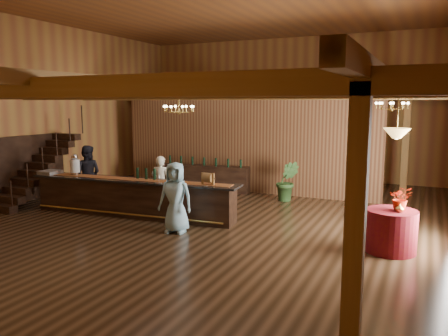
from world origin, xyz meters
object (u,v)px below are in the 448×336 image
at_px(chandelier_left, 179,109).
at_px(staff_second, 87,174).
at_px(backbar_shelf, 204,178).
at_px(guest, 176,197).
at_px(tasting_bar, 133,197).
at_px(raffle_drum, 208,178).
at_px(bartender, 161,183).
at_px(round_table, 391,231).
at_px(beverage_dispenser, 75,165).
at_px(pendant_lamp, 397,133).
at_px(chandelier_right, 392,105).
at_px(floor_plant, 287,181).

distance_m(chandelier_left, staff_second, 3.86).
distance_m(backbar_shelf, staff_second, 3.85).
xyz_separation_m(backbar_shelf, guest, (1.64, -4.53, 0.39)).
distance_m(tasting_bar, raffle_drum, 2.27).
bearing_deg(bartender, round_table, 159.01).
xyz_separation_m(bartender, guest, (1.49, -1.65, 0.06)).
xyz_separation_m(beverage_dispenser, pendant_lamp, (8.29, 0.03, 1.13)).
relative_size(chandelier_right, pendant_lamp, 0.89).
relative_size(chandelier_left, guest, 0.49).
height_order(tasting_bar, backbar_shelf, tasting_bar).
distance_m(round_table, pendant_lamp, 1.97).
bearing_deg(backbar_shelf, staff_second, -137.63).
bearing_deg(chandelier_right, raffle_drum, -146.20).
bearing_deg(chandelier_right, pendant_lamp, -83.31).
distance_m(chandelier_left, floor_plant, 4.15).
bearing_deg(staff_second, chandelier_left, 156.00).
relative_size(round_table, floor_plant, 0.81).
distance_m(beverage_dispenser, bartender, 2.44).
bearing_deg(bartender, raffle_drum, 146.87).
bearing_deg(floor_plant, pendant_lamp, -47.39).
relative_size(tasting_bar, chandelier_right, 7.44).
relative_size(bartender, floor_plant, 1.24).
relative_size(beverage_dispenser, bartender, 0.39).
bearing_deg(chandelier_left, chandelier_right, 22.98).
relative_size(beverage_dispenser, chandelier_right, 0.75).
distance_m(bartender, guest, 2.22).
bearing_deg(pendant_lamp, beverage_dispenser, -179.81).
xyz_separation_m(round_table, chandelier_left, (-5.37, 0.75, 2.40)).
height_order(tasting_bar, guest, guest).
relative_size(round_table, chandelier_right, 1.25).
xyz_separation_m(tasting_bar, chandelier_left, (1.07, 0.65, 2.33)).
bearing_deg(tasting_bar, floor_plant, 41.97).
bearing_deg(round_table, raffle_drum, 176.69).
distance_m(raffle_drum, pendant_lamp, 4.46).
bearing_deg(beverage_dispenser, pendant_lamp, 0.19).
height_order(pendant_lamp, staff_second, pendant_lamp).
distance_m(round_table, guest, 4.70).
height_order(pendant_lamp, floor_plant, pendant_lamp).
xyz_separation_m(tasting_bar, bartender, (0.32, 0.86, 0.27)).
height_order(backbar_shelf, round_table, backbar_shelf).
height_order(raffle_drum, backbar_shelf, raffle_drum).
relative_size(round_table, guest, 0.60).
distance_m(tasting_bar, round_table, 6.44).
xyz_separation_m(pendant_lamp, staff_second, (-8.69, 0.87, -1.54)).
relative_size(chandelier_left, bartender, 0.52).
xyz_separation_m(backbar_shelf, bartender, (0.16, -2.88, 0.33)).
xyz_separation_m(tasting_bar, floor_plant, (3.19, 3.44, 0.12)).
xyz_separation_m(backbar_shelf, chandelier_right, (5.94, -0.96, 2.48)).
relative_size(beverage_dispenser, backbar_shelf, 0.19).
bearing_deg(floor_plant, raffle_drum, -107.22).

